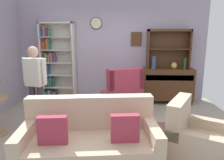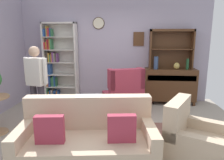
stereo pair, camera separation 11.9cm
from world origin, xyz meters
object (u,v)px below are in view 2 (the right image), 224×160
at_px(vase_round, 177,66).
at_px(armchair_floral, 194,144).
at_px(sideboard, 170,84).
at_px(wingback_chair, 123,96).
at_px(bookshelf, 58,63).
at_px(bottle_wine, 187,64).
at_px(coffee_table, 109,115).
at_px(couch_floral, 88,143).
at_px(person_reading, 36,81).
at_px(vase_tall, 156,63).
at_px(sideboard_hutch, 171,43).
at_px(book_stack, 102,110).

height_order(vase_round, armchair_floral, vase_round).
bearing_deg(vase_round, armchair_floral, -96.26).
distance_m(sideboard, wingback_chair, 1.42).
xyz_separation_m(bookshelf, vase_round, (3.13, -0.15, -0.01)).
bearing_deg(armchair_floral, bookshelf, 135.79).
bearing_deg(bottle_wine, bookshelf, 177.07).
height_order(bottle_wine, coffee_table, bottle_wine).
bearing_deg(couch_floral, person_reading, 135.69).
distance_m(bottle_wine, person_reading, 3.58).
xyz_separation_m(armchair_floral, coffee_table, (-1.26, 0.78, 0.06)).
distance_m(vase_tall, couch_floral, 3.10).
distance_m(couch_floral, person_reading, 1.81).
relative_size(sideboard_hutch, vase_round, 6.47).
bearing_deg(person_reading, sideboard, 29.79).
xyz_separation_m(sideboard, sideboard_hutch, (0.00, 0.11, 1.05)).
height_order(sideboard_hutch, vase_round, sideboard_hutch).
xyz_separation_m(wingback_chair, coffee_table, (-0.23, -1.14, -0.03)).
relative_size(armchair_floral, coffee_table, 1.30).
bearing_deg(vase_tall, wingback_chair, -139.20).
bearing_deg(couch_floral, coffee_table, 77.62).
relative_size(sideboard, couch_floral, 0.69).
height_order(vase_tall, couch_floral, vase_tall).
relative_size(vase_round, book_stack, 0.83).
relative_size(bottle_wine, coffee_table, 0.35).
relative_size(sideboard_hutch, coffee_table, 1.38).
distance_m(person_reading, coffee_table, 1.55).
height_order(sideboard, wingback_chair, wingback_chair).
relative_size(vase_tall, bottle_wine, 1.15).
bearing_deg(armchair_floral, vase_tall, 95.12).
xyz_separation_m(sideboard_hutch, vase_tall, (-0.39, -0.19, -0.48)).
bearing_deg(couch_floral, vase_tall, 65.82).
height_order(bottle_wine, couch_floral, bottle_wine).
bearing_deg(coffee_table, sideboard_hutch, 54.83).
height_order(couch_floral, person_reading, person_reading).
bearing_deg(vase_round, wingback_chair, -151.95).
bearing_deg(couch_floral, bottle_wine, 53.64).
bearing_deg(wingback_chair, sideboard, 32.92).
xyz_separation_m(couch_floral, wingback_chair, (0.43, 2.05, 0.07)).
bearing_deg(vase_tall, coffee_table, -119.43).
bearing_deg(bottle_wine, armchair_floral, -101.92).
relative_size(bottle_wine, armchair_floral, 0.27).
bearing_deg(vase_round, sideboard, 152.83).
height_order(sideboard, coffee_table, sideboard).
bearing_deg(vase_round, bottle_wine, -4.95).
distance_m(sideboard_hutch, vase_round, 0.60).
distance_m(armchair_floral, person_reading, 2.95).
relative_size(sideboard, vase_tall, 4.06).
bearing_deg(person_reading, sideboard_hutch, 31.42).
bearing_deg(coffee_table, vase_tall, 60.57).
bearing_deg(coffee_table, wingback_chair, 78.51).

